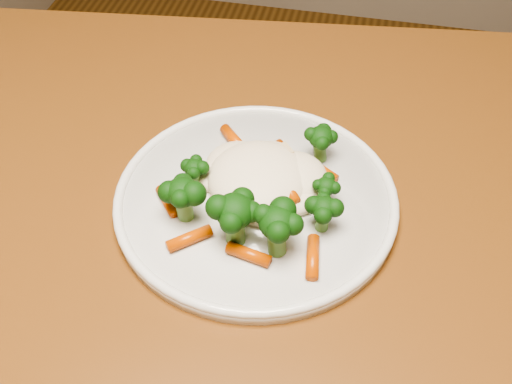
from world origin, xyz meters
TOP-DOWN VIEW (x-y plane):
  - dining_table at (-0.30, -0.20)m, footprint 1.29×0.94m
  - plate at (-0.40, -0.16)m, footprint 0.29×0.29m
  - meal at (-0.40, -0.17)m, footprint 0.19×0.19m

SIDE VIEW (x-z plane):
  - dining_table at x=-0.30m, z-range 0.28..1.03m
  - plate at x=-0.40m, z-range 0.75..0.76m
  - meal at x=-0.40m, z-range 0.76..0.81m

